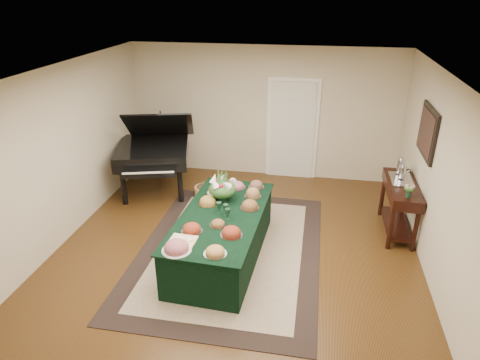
% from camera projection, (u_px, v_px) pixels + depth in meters
% --- Properties ---
extents(ground, '(6.00, 6.00, 0.00)m').
position_uv_depth(ground, '(237.00, 249.00, 6.65)').
color(ground, black).
rests_on(ground, ground).
extents(area_rug, '(2.73, 3.83, 0.01)m').
position_uv_depth(area_rug, '(230.00, 250.00, 6.62)').
color(area_rug, black).
rests_on(area_rug, ground).
extents(kitchen_doorway, '(1.05, 0.07, 2.10)m').
position_uv_depth(kitchen_doorway, '(292.00, 130.00, 8.78)').
color(kitchen_doorway, white).
rests_on(kitchen_doorway, ground).
extents(buffet_table, '(1.25, 2.46, 0.73)m').
position_uv_depth(buffet_table, '(222.00, 236.00, 6.32)').
color(buffet_table, black).
rests_on(buffet_table, ground).
extents(food_platters, '(1.05, 2.32, 0.13)m').
position_uv_depth(food_platters, '(221.00, 210.00, 6.19)').
color(food_platters, silver).
rests_on(food_platters, buffet_table).
extents(cutting_board, '(0.36, 0.36, 0.10)m').
position_uv_depth(cutting_board, '(182.00, 240.00, 5.50)').
color(cutting_board, tan).
rests_on(cutting_board, buffet_table).
extents(green_goblets, '(0.24, 0.24, 0.18)m').
position_uv_depth(green_goblets, '(224.00, 210.00, 6.09)').
color(green_goblets, black).
rests_on(green_goblets, buffet_table).
extents(floral_centerpiece, '(0.43, 0.43, 0.43)m').
position_uv_depth(floral_centerpiece, '(222.00, 186.00, 6.47)').
color(floral_centerpiece, black).
rests_on(floral_centerpiece, buffet_table).
extents(grand_piano, '(1.68, 1.86, 1.66)m').
position_uv_depth(grand_piano, '(153.00, 152.00, 8.22)').
color(grand_piano, black).
rests_on(grand_piano, ground).
extents(wicker_basket, '(0.41, 0.41, 0.26)m').
position_uv_depth(wicker_basket, '(206.00, 193.00, 8.15)').
color(wicker_basket, '#AC7D45').
rests_on(wicker_basket, ground).
extents(mahogany_sideboard, '(0.45, 1.29, 0.88)m').
position_uv_depth(mahogany_sideboard, '(401.00, 195.00, 6.85)').
color(mahogany_sideboard, black).
rests_on(mahogany_sideboard, ground).
extents(tea_service, '(0.34, 0.58, 0.30)m').
position_uv_depth(tea_service, '(401.00, 171.00, 6.94)').
color(tea_service, silver).
rests_on(tea_service, mahogany_sideboard).
extents(pink_bouquet, '(0.16, 0.16, 0.21)m').
position_uv_depth(pink_bouquet, '(409.00, 189.00, 6.28)').
color(pink_bouquet, black).
rests_on(pink_bouquet, mahogany_sideboard).
extents(wall_painting, '(0.05, 0.95, 0.75)m').
position_uv_depth(wall_painting, '(427.00, 132.00, 6.37)').
color(wall_painting, black).
rests_on(wall_painting, ground).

